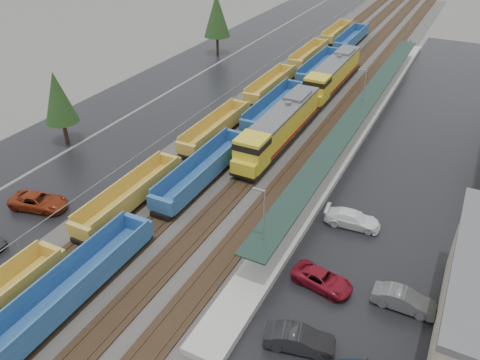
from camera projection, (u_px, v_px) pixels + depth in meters
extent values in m
cube|color=#302D2B|center=(315.00, 91.00, 72.53)|extent=(20.00, 160.00, 0.08)
cube|color=black|center=(279.00, 84.00, 74.78)|extent=(2.60, 160.00, 0.15)
cube|color=#473326|center=(275.00, 83.00, 75.00)|extent=(0.08, 160.00, 0.07)
cube|color=#473326|center=(284.00, 84.00, 74.45)|extent=(0.08, 160.00, 0.07)
cube|color=black|center=(303.00, 88.00, 73.24)|extent=(2.60, 160.00, 0.15)
cube|color=#473326|center=(299.00, 87.00, 73.46)|extent=(0.08, 160.00, 0.07)
cube|color=#473326|center=(307.00, 89.00, 72.90)|extent=(0.08, 160.00, 0.07)
cube|color=black|center=(327.00, 93.00, 71.69)|extent=(2.60, 160.00, 0.15)
cube|color=#473326|center=(323.00, 91.00, 71.91)|extent=(0.08, 160.00, 0.07)
cube|color=#473326|center=(332.00, 93.00, 71.36)|extent=(0.08, 160.00, 0.07)
cube|color=black|center=(353.00, 97.00, 70.15)|extent=(2.60, 160.00, 0.15)
cube|color=#473326|center=(348.00, 96.00, 70.37)|extent=(0.08, 160.00, 0.07)
cube|color=#473326|center=(358.00, 98.00, 69.81)|extent=(0.08, 160.00, 0.07)
cube|color=black|center=(230.00, 76.00, 78.34)|extent=(10.00, 160.00, 0.02)
cube|color=black|center=(180.00, 67.00, 82.20)|extent=(9.00, 160.00, 0.02)
cube|color=black|center=(434.00, 145.00, 57.68)|extent=(16.00, 100.00, 0.02)
cube|color=#9E9B93|center=(359.00, 127.00, 61.17)|extent=(3.00, 80.00, 0.70)
cylinder|color=gray|center=(286.00, 220.00, 41.52)|extent=(0.16, 0.16, 2.40)
cylinder|color=gray|center=(337.00, 149.00, 52.81)|extent=(0.16, 0.16, 2.40)
cylinder|color=gray|center=(370.00, 102.00, 64.10)|extent=(0.16, 0.16, 2.40)
cylinder|color=gray|center=(393.00, 70.00, 75.40)|extent=(0.16, 0.16, 2.40)
cylinder|color=gray|center=(410.00, 46.00, 86.69)|extent=(0.16, 0.16, 2.40)
cube|color=#182B24|center=(362.00, 106.00, 59.65)|extent=(2.60, 65.00, 0.15)
cylinder|color=gray|center=(263.00, 233.00, 36.64)|extent=(0.12, 0.12, 8.00)
cube|color=gray|center=(259.00, 190.00, 34.75)|extent=(1.00, 0.15, 0.12)
cylinder|color=gray|center=(362.00, 101.00, 59.22)|extent=(0.12, 0.12, 8.00)
cube|color=gray|center=(363.00, 70.00, 57.33)|extent=(1.00, 0.15, 0.12)
cylinder|color=gray|center=(407.00, 41.00, 81.80)|extent=(0.12, 0.12, 8.00)
cube|color=gray|center=(408.00, 18.00, 79.92)|extent=(1.00, 0.15, 0.12)
cylinder|color=gray|center=(19.00, 249.00, 39.55)|extent=(0.08, 0.08, 2.00)
cylinder|color=gray|center=(86.00, 201.00, 45.57)|extent=(0.08, 0.08, 2.00)
cylinder|color=gray|center=(137.00, 164.00, 51.60)|extent=(0.08, 0.08, 2.00)
cylinder|color=gray|center=(177.00, 135.00, 57.62)|extent=(0.08, 0.08, 2.00)
cylinder|color=gray|center=(210.00, 112.00, 63.64)|extent=(0.08, 0.08, 2.00)
cylinder|color=gray|center=(237.00, 92.00, 69.66)|extent=(0.08, 0.08, 2.00)
cylinder|color=gray|center=(260.00, 76.00, 75.68)|extent=(0.08, 0.08, 2.00)
cylinder|color=gray|center=(279.00, 62.00, 81.71)|extent=(0.08, 0.08, 2.00)
cylinder|color=gray|center=(296.00, 50.00, 87.73)|extent=(0.08, 0.08, 2.00)
cylinder|color=gray|center=(310.00, 39.00, 93.75)|extent=(0.08, 0.08, 2.00)
cylinder|color=gray|center=(323.00, 30.00, 99.77)|extent=(0.08, 0.08, 2.00)
cylinder|color=gray|center=(335.00, 22.00, 105.79)|extent=(0.08, 0.08, 2.00)
cylinder|color=gray|center=(345.00, 14.00, 111.82)|extent=(0.08, 0.08, 2.00)
cylinder|color=gray|center=(354.00, 8.00, 117.84)|extent=(0.08, 0.08, 2.00)
cylinder|color=gray|center=(362.00, 2.00, 123.86)|extent=(0.08, 0.08, 2.00)
cube|color=gray|center=(260.00, 70.00, 75.15)|extent=(0.05, 160.00, 0.05)
cylinder|color=#332316|center=(65.00, 131.00, 57.74)|extent=(0.50, 0.50, 2.70)
cone|color=black|center=(58.00, 97.00, 55.34)|extent=(3.96, 3.96, 6.30)
cylinder|color=#332316|center=(217.00, 45.00, 88.08)|extent=(0.50, 0.50, 3.30)
cone|color=black|center=(217.00, 15.00, 85.15)|extent=(4.84, 4.84, 7.70)
cube|color=black|center=(280.00, 138.00, 57.33)|extent=(3.09, 20.59, 0.41)
cube|color=gold|center=(284.00, 122.00, 57.17)|extent=(2.88, 16.47, 3.09)
cube|color=gold|center=(252.00, 152.00, 50.24)|extent=(3.09, 3.29, 3.50)
cube|color=black|center=(252.00, 143.00, 49.69)|extent=(3.14, 3.35, 0.72)
cube|color=gold|center=(244.00, 168.00, 49.40)|extent=(2.88, 1.03, 1.44)
cube|color=#59595B|center=(285.00, 109.00, 56.29)|extent=(2.93, 16.47, 0.36)
cube|color=maroon|center=(273.00, 128.00, 58.39)|extent=(0.04, 16.47, 0.36)
cube|color=maroon|center=(295.00, 133.00, 57.27)|extent=(0.04, 16.47, 0.36)
cube|color=black|center=(280.00, 141.00, 57.55)|extent=(2.26, 6.18, 0.62)
cube|color=black|center=(255.00, 167.00, 52.07)|extent=(2.47, 4.12, 0.51)
cube|color=black|center=(301.00, 118.00, 62.92)|extent=(2.47, 4.12, 0.51)
cylinder|color=#59595B|center=(288.00, 104.00, 56.90)|extent=(0.72, 0.72, 0.51)
cube|color=#59595B|center=(297.00, 96.00, 59.26)|extent=(2.47, 4.12, 0.51)
cube|color=black|center=(333.00, 83.00, 73.14)|extent=(3.09, 20.59, 0.41)
cube|color=gold|center=(336.00, 71.00, 72.98)|extent=(2.88, 16.47, 3.09)
cube|color=gold|center=(317.00, 88.00, 66.05)|extent=(3.09, 3.29, 3.50)
cube|color=black|center=(317.00, 81.00, 65.50)|extent=(3.14, 3.35, 0.72)
cube|color=gold|center=(312.00, 100.00, 65.20)|extent=(2.88, 1.03, 1.44)
cube|color=#59595B|center=(337.00, 60.00, 72.10)|extent=(2.93, 16.47, 0.36)
cube|color=maroon|center=(326.00, 77.00, 74.20)|extent=(0.04, 16.47, 0.36)
cube|color=maroon|center=(344.00, 80.00, 73.07)|extent=(0.04, 16.47, 0.36)
cube|color=black|center=(332.00, 86.00, 73.36)|extent=(2.26, 6.18, 0.62)
cube|color=black|center=(317.00, 101.00, 67.88)|extent=(2.47, 4.12, 0.51)
cube|color=black|center=(346.00, 72.00, 78.73)|extent=(2.47, 4.12, 0.51)
cylinder|color=#59595B|center=(339.00, 56.00, 72.71)|extent=(0.72, 0.72, 0.51)
cube|color=#59595B|center=(345.00, 51.00, 75.06)|extent=(2.47, 4.12, 0.51)
cube|color=gold|center=(53.00, 253.00, 38.33)|extent=(2.58, 0.50, 1.39)
cube|color=black|center=(49.00, 267.00, 38.34)|extent=(1.98, 2.18, 0.50)
cube|color=gold|center=(131.00, 198.00, 46.25)|extent=(2.58, 13.53, 0.25)
cube|color=gold|center=(120.00, 188.00, 46.26)|extent=(0.15, 13.53, 1.78)
cube|color=gold|center=(140.00, 194.00, 45.30)|extent=(0.15, 13.53, 1.78)
cube|color=gold|center=(80.00, 232.00, 40.64)|extent=(2.58, 0.50, 1.39)
cube|color=gold|center=(171.00, 161.00, 51.12)|extent=(2.58, 0.50, 1.39)
cube|color=black|center=(87.00, 237.00, 41.69)|extent=(1.98, 2.18, 0.50)
cube|color=black|center=(168.00, 172.00, 51.13)|extent=(1.98, 2.18, 0.50)
cube|color=gold|center=(216.00, 131.00, 59.05)|extent=(2.58, 13.53, 0.25)
cube|color=gold|center=(208.00, 122.00, 59.05)|extent=(0.15, 13.53, 1.78)
cube|color=gold|center=(225.00, 126.00, 58.09)|extent=(0.15, 13.53, 1.78)
cube|color=gold|center=(186.00, 149.00, 53.44)|extent=(2.58, 0.50, 1.39)
cube|color=gold|center=(241.00, 106.00, 63.92)|extent=(2.58, 0.50, 1.39)
cube|color=black|center=(190.00, 154.00, 54.49)|extent=(1.98, 2.18, 0.50)
cube|color=black|center=(239.00, 115.00, 63.92)|extent=(1.98, 2.18, 0.50)
cube|color=gold|center=(271.00, 87.00, 71.84)|extent=(2.58, 13.53, 0.25)
cube|color=gold|center=(264.00, 80.00, 71.84)|extent=(0.15, 13.53, 1.78)
cube|color=gold|center=(279.00, 83.00, 70.89)|extent=(0.15, 13.53, 1.78)
cube|color=gold|center=(251.00, 98.00, 66.23)|extent=(2.58, 0.50, 1.39)
cube|color=gold|center=(288.00, 69.00, 76.71)|extent=(2.58, 0.50, 1.39)
cube|color=black|center=(253.00, 103.00, 67.28)|extent=(1.98, 2.18, 0.50)
cube|color=black|center=(286.00, 76.00, 76.72)|extent=(1.98, 2.18, 0.50)
cube|color=gold|center=(309.00, 57.00, 84.64)|extent=(2.58, 13.53, 0.25)
cube|color=gold|center=(303.00, 51.00, 84.64)|extent=(0.15, 13.53, 1.78)
cube|color=gold|center=(316.00, 53.00, 83.68)|extent=(0.15, 13.53, 1.78)
cube|color=gold|center=(295.00, 64.00, 79.03)|extent=(2.58, 0.50, 1.39)
cube|color=gold|center=(322.00, 43.00, 89.51)|extent=(2.58, 0.50, 1.39)
cube|color=black|center=(296.00, 68.00, 80.08)|extent=(1.98, 2.18, 0.50)
cube|color=black|center=(320.00, 49.00, 89.51)|extent=(1.98, 2.18, 0.50)
cube|color=gold|center=(337.00, 34.00, 97.43)|extent=(2.58, 13.53, 0.25)
cube|color=gold|center=(332.00, 29.00, 97.43)|extent=(0.15, 13.53, 1.78)
cube|color=gold|center=(343.00, 31.00, 96.48)|extent=(0.15, 13.53, 1.78)
cube|color=gold|center=(327.00, 39.00, 91.82)|extent=(2.58, 0.50, 1.39)
cube|color=gold|center=(347.00, 23.00, 102.30)|extent=(2.58, 0.50, 1.39)
cube|color=black|center=(327.00, 43.00, 92.87)|extent=(1.98, 2.18, 0.50)
cube|color=black|center=(345.00, 29.00, 102.31)|extent=(1.98, 2.18, 0.50)
cube|color=navy|center=(76.00, 288.00, 35.84)|extent=(2.81, 15.30, 0.27)
cube|color=navy|center=(61.00, 273.00, 35.85)|extent=(0.16, 15.30, 1.94)
cube|color=navy|center=(88.00, 285.00, 34.80)|extent=(0.16, 15.30, 1.94)
cube|color=navy|center=(139.00, 225.00, 41.36)|extent=(2.81, 0.54, 1.51)
cube|color=black|center=(135.00, 239.00, 41.37)|extent=(2.16, 2.37, 0.54)
cube|color=navy|center=(204.00, 173.00, 50.20)|extent=(2.81, 15.30, 0.27)
cube|color=navy|center=(193.00, 163.00, 50.20)|extent=(0.16, 15.30, 1.94)
cube|color=navy|center=(215.00, 169.00, 49.16)|extent=(0.16, 15.30, 1.94)
cube|color=navy|center=(161.00, 205.00, 43.88)|extent=(2.81, 0.54, 1.51)
cube|color=navy|center=(238.00, 137.00, 55.72)|extent=(2.81, 0.54, 1.51)
cube|color=black|center=(166.00, 210.00, 45.02)|extent=(2.16, 2.37, 0.54)
cube|color=black|center=(235.00, 148.00, 55.72)|extent=(2.16, 2.37, 0.54)
cube|color=navy|center=(275.00, 109.00, 64.55)|extent=(2.81, 15.30, 0.27)
cube|color=navy|center=(266.00, 101.00, 64.56)|extent=(0.16, 15.30, 1.94)
cube|color=navy|center=(284.00, 105.00, 63.52)|extent=(0.16, 15.30, 1.94)
cube|color=navy|center=(250.00, 127.00, 58.23)|extent=(2.81, 0.54, 1.51)
cube|color=navy|center=(296.00, 86.00, 70.07)|extent=(2.81, 0.54, 1.51)
cube|color=black|center=(253.00, 132.00, 59.38)|extent=(2.16, 2.37, 0.54)
cube|color=black|center=(294.00, 94.00, 70.08)|extent=(2.16, 2.37, 0.54)
cube|color=navy|center=(320.00, 69.00, 78.91)|extent=(2.81, 15.30, 0.27)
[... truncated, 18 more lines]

